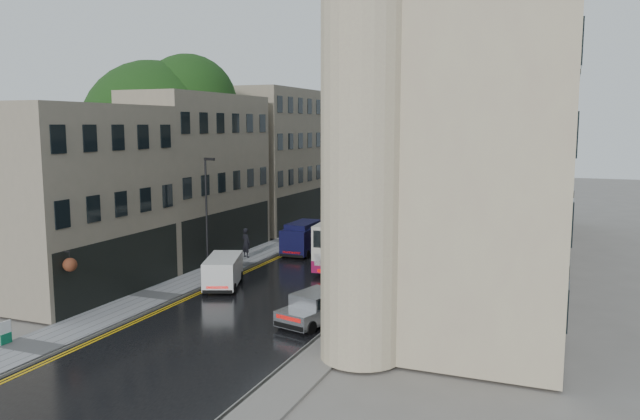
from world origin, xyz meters
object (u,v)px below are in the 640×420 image
Objects in this scene: navy_van at (284,240)px; lamp_post_far at (321,177)px; silver_hatchback at (283,311)px; lamp_post_near at (207,217)px; tree_far at (248,157)px; cream_bus at (324,245)px; estate_sign at (5,333)px; pedestrian at (246,243)px; white_lorry at (403,217)px; white_van at (205,278)px; tree_near at (154,156)px.

lamp_post_far is at bearing 98.48° from navy_van.
lamp_post_near is (-8.23, 6.88, 2.86)m from silver_hatchback.
lamp_post_far is at bearing 7.48° from tree_far.
tree_far is 1.78× the size of lamp_post_near.
silver_hatchback is at bearing -83.11° from cream_bus.
cream_bus is 19.27m from estate_sign.
pedestrian is at bearing -106.51° from lamp_post_far.
cream_bus is 1.45× the size of white_lorry.
cream_bus reaches higher than silver_hatchback.
lamp_post_far reaches higher than white_van.
white_lorry is 19.18m from white_van.
white_lorry is at bearing 50.87° from navy_van.
navy_van is (-6.36, 13.68, 0.45)m from silver_hatchback.
tree_near is at bearing 176.03° from cream_bus.
tree_far is 14.25m from navy_van.
silver_hatchback is (14.69, -24.08, -5.48)m from tree_far.
silver_hatchback is at bearing 146.17° from pedestrian.
white_van is at bearing 74.23° from estate_sign.
tree_far is at bearing 172.75° from lamp_post_far.
white_van is 0.85× the size of navy_van.
tree_near is 3.55× the size of silver_hatchback.
navy_van is at bearing 88.32° from lamp_post_near.
tree_far is 15.44m from white_lorry.
tree_near is 3.53× the size of white_van.
lamp_post_near is 0.78× the size of lamp_post_far.
tree_near reaches higher than white_lorry.
silver_hatchback is at bearing 36.55° from estate_sign.
cream_bus is 5.65× the size of pedestrian.
tree_near is 13.02m from tree_far.
silver_hatchback is 1.96× the size of pedestrian.
tree_near is at bearing 161.81° from lamp_post_near.
tree_far is 28.74m from silver_hatchback.
navy_van is at bearing -123.70° from pedestrian.
navy_van is 20.44m from estate_sign.
tree_far is 3.18× the size of silver_hatchback.
silver_hatchback is 11.10m from lamp_post_near.
pedestrian is (-8.48, -9.39, -0.94)m from white_lorry.
tree_far reaches higher than white_van.
pedestrian is 13.26m from lamp_post_far.
lamp_post_near is at bearing -105.76° from navy_van.
tree_near is at bearing -131.10° from lamp_post_far.
tree_near is at bearing 30.66° from pedestrian.
estate_sign is at bearing -72.78° from tree_near.
estate_sign is (5.45, -17.59, -6.35)m from tree_near.
navy_van is at bearing -136.36° from white_lorry.
navy_van is at bearing 129.32° from silver_hatchback.
white_lorry is 10.14m from navy_van.
lamp_post_near reaches higher than estate_sign.
tree_far is at bearing 162.61° from white_lorry.
lamp_post_near reaches higher than cream_bus.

